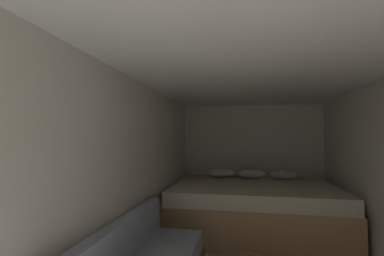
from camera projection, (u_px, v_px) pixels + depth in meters
wall_back at (251, 160)px, 5.02m from camera, size 2.66×0.05×2.06m
wall_left at (126, 179)px, 2.65m from camera, size 0.05×5.28×2.06m
ceiling_slab at (259, 68)px, 2.45m from camera, size 2.66×5.28×0.05m
bed at (254, 207)px, 4.08m from camera, size 2.44×1.74×0.88m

